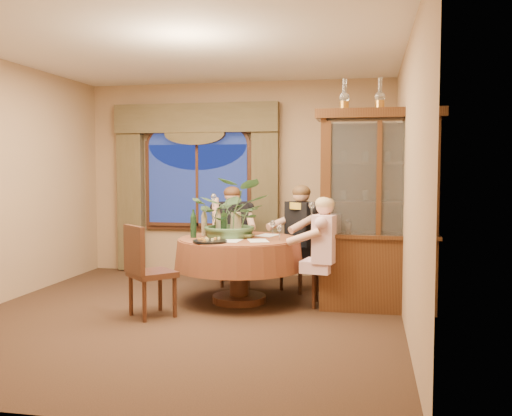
% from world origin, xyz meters
% --- Properties ---
extents(floor, '(5.00, 5.00, 0.00)m').
position_xyz_m(floor, '(0.00, 0.00, 0.00)').
color(floor, black).
rests_on(floor, ground).
extents(wall_back, '(4.50, 0.00, 4.50)m').
position_xyz_m(wall_back, '(0.00, 2.50, 1.40)').
color(wall_back, '#997B5B').
rests_on(wall_back, ground).
extents(wall_right, '(0.00, 5.00, 5.00)m').
position_xyz_m(wall_right, '(2.25, 0.00, 1.40)').
color(wall_right, '#997B5B').
rests_on(wall_right, ground).
extents(ceiling, '(5.00, 5.00, 0.00)m').
position_xyz_m(ceiling, '(0.00, 0.00, 2.80)').
color(ceiling, white).
rests_on(ceiling, wall_back).
extents(window, '(1.62, 0.10, 1.32)m').
position_xyz_m(window, '(-0.60, 2.43, 1.30)').
color(window, navy).
rests_on(window, wall_back).
extents(arched_transom, '(1.60, 0.06, 0.44)m').
position_xyz_m(arched_transom, '(-0.60, 2.43, 2.08)').
color(arched_transom, navy).
rests_on(arched_transom, wall_back).
extents(drapery_left, '(0.38, 0.14, 2.32)m').
position_xyz_m(drapery_left, '(-1.63, 2.38, 1.18)').
color(drapery_left, '#463C23').
rests_on(drapery_left, floor).
extents(drapery_right, '(0.38, 0.14, 2.32)m').
position_xyz_m(drapery_right, '(0.43, 2.38, 1.18)').
color(drapery_right, '#463C23').
rests_on(drapery_right, floor).
extents(swag_valance, '(2.45, 0.16, 0.42)m').
position_xyz_m(swag_valance, '(-0.60, 2.35, 2.28)').
color(swag_valance, '#463C23').
rests_on(swag_valance, wall_back).
extents(dining_table, '(1.80, 1.80, 0.75)m').
position_xyz_m(dining_table, '(0.43, 0.72, 0.38)').
color(dining_table, maroon).
rests_on(dining_table, floor).
extents(china_cabinet, '(1.35, 0.53, 2.18)m').
position_xyz_m(china_cabinet, '(1.99, 0.69, 1.09)').
color(china_cabinet, '#3B1F0F').
rests_on(china_cabinet, floor).
extents(oil_lamp_left, '(0.11, 0.11, 0.34)m').
position_xyz_m(oil_lamp_left, '(1.61, 0.69, 2.35)').
color(oil_lamp_left, '#A5722D').
rests_on(oil_lamp_left, china_cabinet).
extents(oil_lamp_center, '(0.11, 0.11, 0.34)m').
position_xyz_m(oil_lamp_center, '(1.99, 0.69, 2.35)').
color(oil_lamp_center, '#A5722D').
rests_on(oil_lamp_center, china_cabinet).
extents(oil_lamp_right, '(0.11, 0.11, 0.34)m').
position_xyz_m(oil_lamp_right, '(2.37, 0.69, 2.35)').
color(oil_lamp_right, '#A5722D').
rests_on(oil_lamp_right, china_cabinet).
extents(chair_right, '(0.43, 0.43, 0.96)m').
position_xyz_m(chair_right, '(1.48, 0.74, 0.48)').
color(chair_right, black).
rests_on(chair_right, floor).
extents(chair_back_right, '(0.59, 0.59, 0.96)m').
position_xyz_m(chair_back_right, '(1.05, 1.49, 0.48)').
color(chair_back_right, black).
rests_on(chair_back_right, floor).
extents(chair_back, '(0.52, 0.52, 0.96)m').
position_xyz_m(chair_back, '(0.14, 1.68, 0.48)').
color(chair_back, black).
rests_on(chair_back, floor).
extents(chair_front_left, '(0.59, 0.59, 0.96)m').
position_xyz_m(chair_front_left, '(-0.32, -0.08, 0.48)').
color(chair_front_left, black).
rests_on(chair_front_left, floor).
extents(person_pink, '(0.49, 0.52, 1.26)m').
position_xyz_m(person_pink, '(1.45, 0.52, 0.63)').
color(person_pink, beige).
rests_on(person_pink, floor).
extents(person_back, '(0.58, 0.56, 1.32)m').
position_xyz_m(person_back, '(0.11, 1.70, 0.66)').
color(person_back, black).
rests_on(person_back, floor).
extents(person_scarf, '(0.66, 0.65, 1.35)m').
position_xyz_m(person_scarf, '(1.08, 1.45, 0.67)').
color(person_scarf, black).
rests_on(person_scarf, floor).
extents(stoneware_vase, '(0.15, 0.15, 0.28)m').
position_xyz_m(stoneware_vase, '(0.35, 0.89, 0.89)').
color(stoneware_vase, gray).
rests_on(stoneware_vase, dining_table).
extents(centerpiece_plant, '(0.89, 0.99, 0.77)m').
position_xyz_m(centerpiece_plant, '(0.33, 0.82, 1.34)').
color(centerpiece_plant, '#3E5E39').
rests_on(centerpiece_plant, dining_table).
extents(olive_bowl, '(0.17, 0.17, 0.05)m').
position_xyz_m(olive_bowl, '(0.52, 0.71, 0.78)').
color(olive_bowl, '#4B5C31').
rests_on(olive_bowl, dining_table).
extents(cheese_platter, '(0.37, 0.37, 0.02)m').
position_xyz_m(cheese_platter, '(0.20, 0.27, 0.76)').
color(cheese_platter, black).
rests_on(cheese_platter, dining_table).
extents(wine_bottle_0, '(0.07, 0.07, 0.33)m').
position_xyz_m(wine_bottle_0, '(0.12, 0.93, 0.92)').
color(wine_bottle_0, black).
rests_on(wine_bottle_0, dining_table).
extents(wine_bottle_1, '(0.07, 0.07, 0.33)m').
position_xyz_m(wine_bottle_1, '(0.17, 0.76, 0.92)').
color(wine_bottle_1, tan).
rests_on(wine_bottle_1, dining_table).
extents(wine_bottle_2, '(0.07, 0.07, 0.33)m').
position_xyz_m(wine_bottle_2, '(0.26, 0.65, 0.92)').
color(wine_bottle_2, black).
rests_on(wine_bottle_2, dining_table).
extents(wine_bottle_3, '(0.07, 0.07, 0.33)m').
position_xyz_m(wine_bottle_3, '(-0.03, 0.86, 0.92)').
color(wine_bottle_3, tan).
rests_on(wine_bottle_3, dining_table).
extents(wine_bottle_4, '(0.07, 0.07, 0.33)m').
position_xyz_m(wine_bottle_4, '(-0.10, 0.65, 0.92)').
color(wine_bottle_4, black).
rests_on(wine_bottle_4, dining_table).
extents(tasting_paper_0, '(0.30, 0.35, 0.00)m').
position_xyz_m(tasting_paper_0, '(0.69, 0.50, 0.75)').
color(tasting_paper_0, white).
rests_on(tasting_paper_0, dining_table).
extents(tasting_paper_1, '(0.29, 0.35, 0.00)m').
position_xyz_m(tasting_paper_1, '(0.71, 1.01, 0.75)').
color(tasting_paper_1, white).
rests_on(tasting_paper_1, dining_table).
extents(tasting_paper_2, '(0.22, 0.31, 0.00)m').
position_xyz_m(tasting_paper_2, '(0.40, 0.43, 0.75)').
color(tasting_paper_2, white).
rests_on(tasting_paper_2, dining_table).
extents(wine_glass_person_pink, '(0.07, 0.07, 0.18)m').
position_xyz_m(wine_glass_person_pink, '(0.91, 0.62, 0.84)').
color(wine_glass_person_pink, silver).
rests_on(wine_glass_person_pink, dining_table).
extents(wine_glass_person_back, '(0.07, 0.07, 0.18)m').
position_xyz_m(wine_glass_person_back, '(0.27, 1.20, 0.84)').
color(wine_glass_person_back, silver).
rests_on(wine_glass_person_back, dining_table).
extents(wine_glass_person_scarf, '(0.07, 0.07, 0.18)m').
position_xyz_m(wine_glass_person_scarf, '(0.76, 1.09, 0.84)').
color(wine_glass_person_scarf, silver).
rests_on(wine_glass_person_scarf, dining_table).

